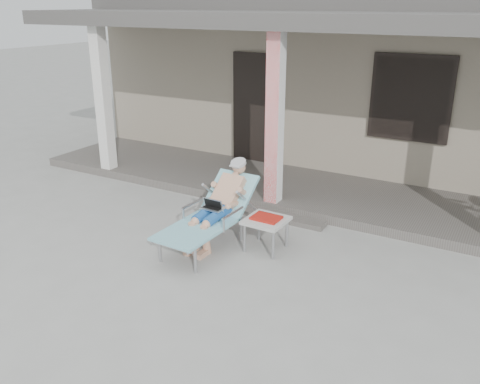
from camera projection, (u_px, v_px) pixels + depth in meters
The scene contains 7 objects.
ground at pixel (198, 265), 6.45m from camera, with size 60.00×60.00×0.00m, color #9E9E99.
house at pixel (361, 73), 11.16m from camera, with size 10.40×5.40×3.30m.
porch_deck at pixel (294, 189), 8.87m from camera, with size 10.00×2.00×0.15m, color #605B56.
porch_overhang at pixel (299, 26), 7.87m from camera, with size 10.00×2.30×2.85m.
porch_step at pixel (264, 213), 7.94m from camera, with size 2.00×0.30×0.07m, color #605B56.
lounger at pixel (214, 195), 6.83m from camera, with size 0.72×1.77×1.13m.
side_table at pixel (266, 222), 6.74m from camera, with size 0.54×0.54×0.48m.
Camera 1 is at (3.28, -4.71, 3.13)m, focal length 38.00 mm.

